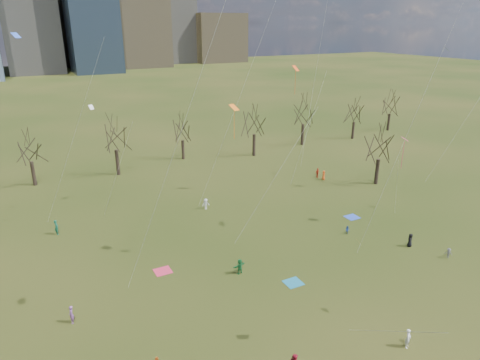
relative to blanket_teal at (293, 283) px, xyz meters
name	(u,v)px	position (x,y,z in m)	size (l,w,h in m)	color
ground	(304,297)	(-0.42, -2.20, -0.01)	(500.00, 500.00, 0.00)	black
bare_tree_row	(164,136)	(-0.50, 35.02, 6.10)	(113.04, 29.80, 9.50)	black
blanket_teal	(293,283)	(0.00, 0.00, 0.00)	(1.60, 1.50, 0.03)	#186B90
blanket_navy	(352,217)	(14.49, 8.40, 0.00)	(1.60, 1.50, 0.03)	blue
blanket_crimson	(163,271)	(-10.06, 7.49, 0.00)	(1.60, 1.50, 0.03)	#CD294B
person_1	(408,338)	(2.74, -10.80, 0.76)	(0.56, 0.37, 1.55)	white
person_3	(448,253)	(16.53, -3.60, 0.53)	(0.71, 0.41, 1.09)	slate
person_5	(240,266)	(-3.64, 3.71, 0.75)	(1.42, 0.45, 1.53)	#16662E
person_6	(410,240)	(14.93, -0.10, 0.74)	(0.74, 0.48, 1.51)	black
person_7	(71,315)	(-18.82, 3.59, 0.74)	(0.55, 0.36, 1.52)	#844B97
person_8	(347,230)	(10.98, 5.27, 0.46)	(0.47, 0.36, 0.96)	#234498
person_9	(206,204)	(-0.51, 19.08, 0.70)	(0.93, 0.53, 1.43)	silver
person_10	(317,173)	(19.60, 22.12, 0.74)	(0.88, 0.37, 1.50)	#B7301A
person_12	(324,175)	(19.80, 20.85, 0.71)	(0.71, 0.46, 1.45)	#F75C1B
person_13	(56,227)	(-18.22, 20.51, 0.86)	(0.64, 0.42, 1.74)	#17684D
kites_airborne	(230,117)	(-1.64, 9.62, 13.89)	(66.82, 43.64, 32.33)	orange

